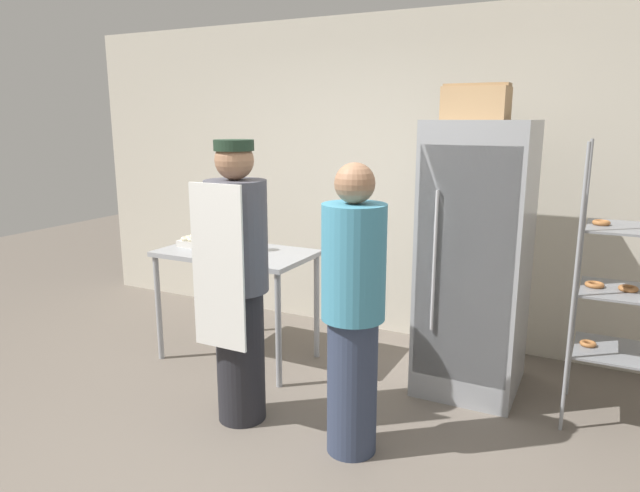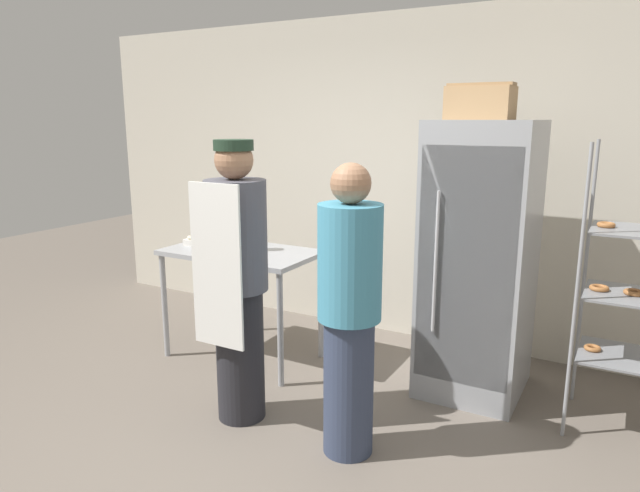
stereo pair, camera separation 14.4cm
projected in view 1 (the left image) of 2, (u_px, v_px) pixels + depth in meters
The scene contains 10 objects.
ground_plane at pixel (240, 468), 3.10m from camera, with size 14.00×14.00×0.00m, color #6B6056.
back_wall at pixel (394, 179), 4.88m from camera, with size 6.40×0.12×2.71m, color beige.
refrigerator at pixel (476, 259), 3.89m from camera, with size 0.66×0.77×1.85m.
baking_rack at pixel (628, 291), 3.40m from camera, with size 0.59×0.54×1.74m.
prep_counter at pixel (236, 264), 4.38m from camera, with size 1.17×0.67×0.87m.
donut_box at pixel (197, 240), 4.53m from camera, with size 0.26×0.21×0.25m.
blender_pitcher at pixel (243, 236), 4.33m from camera, with size 0.13×0.13×0.26m.
cardboard_storage_box at pixel (476, 102), 3.72m from camera, with size 0.42×0.29×0.23m.
person_baker at pixel (238, 280), 3.44m from camera, with size 0.37×0.39×1.74m.
person_customer at pixel (353, 311), 3.10m from camera, with size 0.35×0.35×1.64m.
Camera 1 is at (1.63, -2.27, 1.86)m, focal length 32.00 mm.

